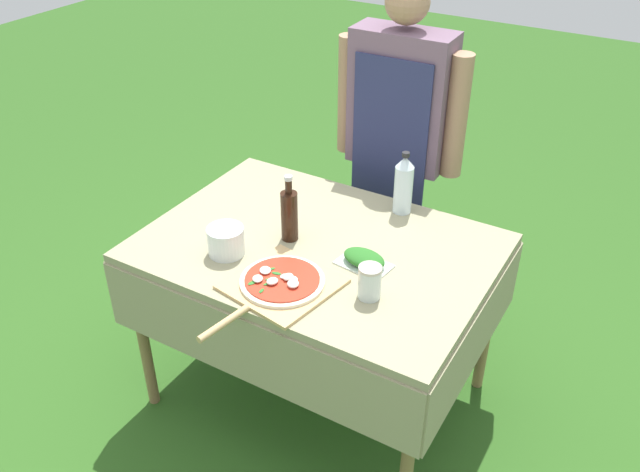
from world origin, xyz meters
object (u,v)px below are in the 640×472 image
object	(u,v)px
water_bottle	(404,184)
pizza_on_peel	(280,284)
prep_table	(318,263)
mixing_tub	(226,241)
herb_container	(364,259)
oil_bottle	(289,214)
sauce_jar	(370,284)
person_cook	(398,133)

from	to	relation	value
water_bottle	pizza_on_peel	bearing A→B (deg)	-102.21
prep_table	mixing_tub	bearing A→B (deg)	-139.67
pizza_on_peel	mixing_tub	size ratio (longest dim) A/B	4.18
herb_container	oil_bottle	bearing A→B (deg)	177.77
prep_table	water_bottle	world-z (taller)	water_bottle
mixing_tub	sauce_jar	bearing A→B (deg)	3.58
herb_container	person_cook	bearing A→B (deg)	106.91
person_cook	herb_container	xyz separation A→B (m)	(0.23, -0.76, -0.14)
prep_table	herb_container	xyz separation A→B (m)	(0.21, -0.03, 0.11)
oil_bottle	sauce_jar	world-z (taller)	oil_bottle
person_cook	oil_bottle	world-z (taller)	person_cook
herb_container	sauce_jar	size ratio (longest dim) A/B	1.70
pizza_on_peel	herb_container	bearing A→B (deg)	64.08
person_cook	oil_bottle	size ratio (longest dim) A/B	5.98
person_cook	mixing_tub	bearing A→B (deg)	74.72
pizza_on_peel	sauce_jar	distance (m)	0.31
mixing_tub	person_cook	bearing A→B (deg)	76.01
oil_bottle	sauce_jar	size ratio (longest dim) A/B	2.22
prep_table	pizza_on_peel	bearing A→B (deg)	-85.39
prep_table	person_cook	distance (m)	0.77
water_bottle	herb_container	bearing A→B (deg)	-84.16
prep_table	water_bottle	xyz separation A→B (m)	(0.17, 0.38, 0.21)
prep_table	sauce_jar	distance (m)	0.38
water_bottle	sauce_jar	xyz separation A→B (m)	(0.14, -0.56, -0.07)
mixing_tub	sauce_jar	distance (m)	0.57
prep_table	pizza_on_peel	xyz separation A→B (m)	(0.02, -0.29, 0.10)
person_cook	sauce_jar	xyz separation A→B (m)	(0.33, -0.91, -0.11)
prep_table	sauce_jar	bearing A→B (deg)	-30.61
herb_container	sauce_jar	xyz separation A→B (m)	(0.10, -0.15, 0.03)
prep_table	herb_container	distance (m)	0.24
oil_bottle	herb_container	distance (m)	0.33
person_cook	herb_container	distance (m)	0.81
prep_table	oil_bottle	world-z (taller)	oil_bottle
oil_bottle	mixing_tub	distance (m)	0.25
oil_bottle	mixing_tub	xyz separation A→B (m)	(-0.15, -0.20, -0.05)
sauce_jar	pizza_on_peel	bearing A→B (deg)	-159.32
prep_table	person_cook	xyz separation A→B (m)	(-0.02, 0.73, 0.25)
water_bottle	mixing_tub	bearing A→B (deg)	-125.43
person_cook	prep_table	bearing A→B (deg)	90.34
pizza_on_peel	sauce_jar	bearing A→B (deg)	30.54
person_cook	oil_bottle	xyz separation A→B (m)	(-0.09, -0.75, -0.06)
prep_table	water_bottle	size ratio (longest dim) A/B	4.97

